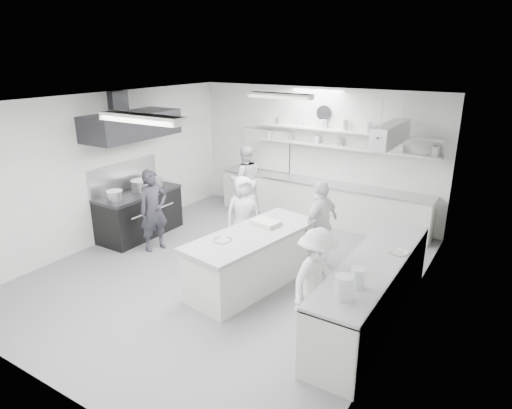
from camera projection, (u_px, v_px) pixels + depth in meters
The scene contains 27 objects.
floor at pixel (229, 272), 8.01m from camera, with size 6.00×7.00×0.02m, color gray.
ceiling at pixel (225, 100), 7.03m from camera, with size 6.00×7.00×0.02m, color white.
wall_back at pixel (315, 154), 10.33m from camera, with size 6.00×0.04×3.00m, color silver.
wall_front at pixel (35, 275), 4.71m from camera, with size 6.00×0.04×3.00m, color silver.
wall_left at pixel (106, 168), 9.02m from camera, with size 0.04×7.00×3.00m, color silver.
wall_right at pixel (408, 226), 6.02m from camera, with size 0.04×7.00×3.00m, color silver.
stove at pixel (140, 215), 9.48m from camera, with size 0.80×1.80×0.90m, color black.
exhaust_hood at pixel (132, 125), 8.87m from camera, with size 0.85×2.00×0.50m, color #28282B.
back_counter at pixel (319, 202), 10.27m from camera, with size 5.00×0.60×0.92m, color beige.
shelf_lower at pixel (342, 147), 9.79m from camera, with size 4.20×0.26×0.04m, color beige.
shelf_upper at pixel (343, 131), 9.68m from camera, with size 4.20×0.26×0.04m, color beige.
pass_through_window at pixel (266, 150), 10.98m from camera, with size 1.30×0.04×1.00m, color black.
wall_clock at pixel (324, 113), 9.89m from camera, with size 0.32×0.32×0.05m, color white.
right_counter at pixel (372, 293), 6.37m from camera, with size 0.74×3.30×0.94m, color beige.
pot_rack at pixel (391, 134), 8.18m from camera, with size 0.30×1.60×0.40m, color #B5B5B7.
light_fixture_front at pixel (142, 118), 5.61m from camera, with size 1.30×0.25×0.10m, color beige.
light_fixture_rear at pixel (280, 96), 8.50m from camera, with size 1.30×0.25×0.10m, color beige.
prep_island at pixel (253, 260), 7.44m from camera, with size 0.89×2.38×0.88m, color beige.
stove_pot at pixel (142, 186), 9.40m from camera, with size 0.44×0.44×0.27m, color #B5B5B7.
cook_stove at pixel (153, 210), 8.66m from camera, with size 0.59×0.39×1.62m, color #28272E.
cook_back at pixel (245, 179), 10.72m from camera, with size 0.80×0.63×1.65m, color white.
cook_island_left at pixel (243, 211), 8.89m from camera, with size 0.70×0.46×1.44m, color white.
cook_island_right at pixel (321, 224), 7.98m from camera, with size 0.95×0.40×1.62m, color white.
cook_right at pixel (317, 280), 6.14m from camera, with size 0.97×0.56×1.51m, color white.
bowl_island_a at pixel (222, 241), 7.00m from camera, with size 0.28×0.28×0.07m, color #B5B5B7.
bowl_island_b at pixel (282, 224), 7.71m from camera, with size 0.18×0.18×0.06m, color beige.
bowl_right at pixel (398, 253), 6.44m from camera, with size 0.25×0.25×0.06m, color beige.
Camera 1 is at (4.22, -5.84, 3.73)m, focal length 31.30 mm.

